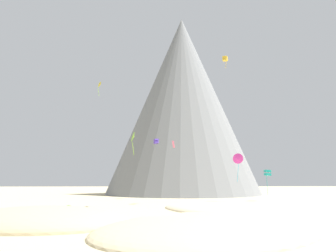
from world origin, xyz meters
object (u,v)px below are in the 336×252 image
at_px(kite_rainbow_low, 173,144).
at_px(kite_yellow_high, 99,84).
at_px(kite_teal_low, 268,173).
at_px(kite_lime_low, 134,137).
at_px(kite_gold_high, 225,59).
at_px(kite_indigo_mid, 156,141).
at_px(bush_far_left, 69,206).
at_px(bush_low_patch, 191,210).
at_px(kite_magenta_low, 238,159).
at_px(rock_massif, 185,114).
at_px(bush_near_right, 199,214).

bearing_deg(kite_rainbow_low, kite_yellow_high, 60.17).
distance_m(kite_teal_low, kite_lime_low, 34.60).
relative_size(kite_gold_high, kite_indigo_mid, 1.79).
relative_size(bush_far_left, bush_low_patch, 1.01).
xyz_separation_m(bush_far_left, kite_magenta_low, (34.13, 14.97, 9.23)).
bearing_deg(kite_yellow_high, rock_massif, 104.39).
distance_m(kite_magenta_low, kite_lime_low, 26.80).
bearing_deg(bush_far_left, kite_rainbow_low, 28.14).
xyz_separation_m(bush_far_left, kite_teal_low, (41.50, 16.86, 6.10)).
height_order(bush_low_patch, kite_yellow_high, kite_yellow_high).
bearing_deg(kite_gold_high, bush_low_patch, 177.53).
distance_m(rock_massif, kite_lime_low, 55.93).
bearing_deg(kite_indigo_mid, bush_near_right, -105.78).
bearing_deg(rock_massif, kite_magenta_low, -78.47).
height_order(bush_far_left, kite_teal_low, kite_teal_low).
bearing_deg(rock_massif, bush_far_left, -116.02).
distance_m(kite_lime_low, kite_gold_high, 26.43).
distance_m(bush_low_patch, kite_magenta_low, 29.03).
relative_size(bush_far_left, kite_lime_low, 0.63).
bearing_deg(kite_gold_high, kite_teal_low, -20.80).
bearing_deg(kite_lime_low, kite_teal_low, -77.72).
bearing_deg(kite_magenta_low, kite_lime_low, -144.76).
distance_m(bush_far_left, kite_gold_high, 42.99).
height_order(kite_lime_low, kite_indigo_mid, kite_indigo_mid).
bearing_deg(kite_lime_low, bush_near_right, -161.80).
xyz_separation_m(bush_far_left, bush_low_patch, (20.14, -8.77, 0.11)).
bearing_deg(kite_teal_low, bush_far_left, 103.82).
xyz_separation_m(bush_near_right, kite_indigo_mid, (-4.97, 40.44, 14.47)).
bearing_deg(kite_yellow_high, bush_far_left, -36.31).
bearing_deg(bush_near_right, kite_gold_high, 66.05).
height_order(bush_far_left, kite_rainbow_low, kite_rainbow_low).
bearing_deg(kite_rainbow_low, kite_magenta_low, -63.92).
xyz_separation_m(bush_low_patch, kite_indigo_mid, (-4.46, 35.50, 14.37)).
height_order(kite_teal_low, kite_gold_high, kite_gold_high).
relative_size(kite_yellow_high, kite_teal_low, 0.66).
height_order(bush_near_right, kite_indigo_mid, kite_indigo_mid).
height_order(bush_far_left, rock_massif, rock_massif).
bearing_deg(kite_magenta_low, kite_indigo_mid, 153.52).
distance_m(bush_far_left, kite_indigo_mid, 34.20).
relative_size(bush_far_left, kite_indigo_mid, 1.88).
relative_size(kite_lime_low, kite_gold_high, 1.66).
bearing_deg(bush_low_patch, kite_indigo_mid, 97.15).
xyz_separation_m(kite_magenta_low, kite_teal_low, (7.37, 1.89, -3.13)).
bearing_deg(kite_yellow_high, kite_magenta_low, 39.49).
distance_m(kite_yellow_high, kite_teal_low, 47.36).
bearing_deg(kite_gold_high, kite_magenta_low, 0.81).
distance_m(bush_low_patch, kite_gold_high, 35.28).
height_order(bush_low_patch, kite_gold_high, kite_gold_high).
bearing_deg(bush_near_right, kite_yellow_high, 117.47).
distance_m(kite_teal_low, kite_gold_high, 28.38).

